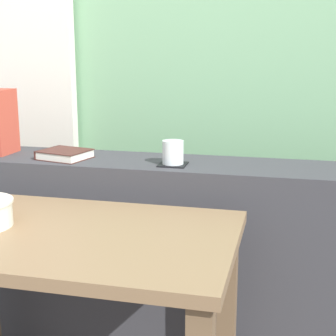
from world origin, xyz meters
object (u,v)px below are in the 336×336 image
object	(u,v)px
juice_glass	(173,153)
closed_book	(65,154)
coaster_square	(173,164)
breakfast_table	(66,272)

from	to	relation	value
juice_glass	closed_book	world-z (taller)	juice_glass
coaster_square	juice_glass	bearing A→B (deg)	-116.57
coaster_square	closed_book	world-z (taller)	closed_book
coaster_square	juice_glass	distance (m)	0.04
breakfast_table	juice_glass	world-z (taller)	juice_glass
juice_glass	closed_book	distance (m)	0.44
coaster_square	closed_book	distance (m)	0.44
coaster_square	juice_glass	size ratio (longest dim) A/B	1.16
juice_glass	closed_book	xyz separation A→B (m)	(-0.44, 0.01, -0.03)
breakfast_table	closed_book	xyz separation A→B (m)	(-0.23, 0.52, 0.24)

